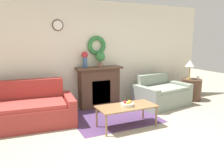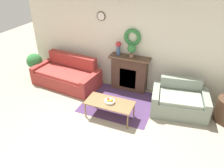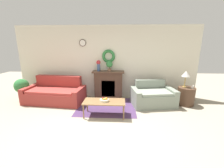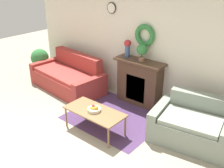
# 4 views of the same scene
# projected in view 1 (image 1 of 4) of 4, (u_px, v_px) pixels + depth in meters

# --- Properties ---
(ground_plane) EXTENTS (16.00, 16.00, 0.00)m
(ground_plane) POSITION_uv_depth(u_px,v_px,m) (154.00, 151.00, 3.50)
(ground_plane) COLOR #9E937F
(floor_rug) EXTENTS (1.89, 1.67, 0.01)m
(floor_rug) POSITION_uv_depth(u_px,v_px,m) (112.00, 116.00, 5.05)
(floor_rug) COLOR #4C335B
(floor_rug) RESTS_ON ground_plane
(wall_back) EXTENTS (6.80, 0.17, 2.70)m
(wall_back) POSITION_uv_depth(u_px,v_px,m) (93.00, 55.00, 5.66)
(wall_back) COLOR beige
(wall_back) RESTS_ON ground_plane
(fireplace) EXTENTS (1.18, 0.41, 1.06)m
(fireplace) POSITION_uv_depth(u_px,v_px,m) (99.00, 87.00, 5.68)
(fireplace) COLOR #4C3323
(fireplace) RESTS_ON ground_plane
(couch_left) EXTENTS (2.13, 1.17, 0.90)m
(couch_left) POSITION_uv_depth(u_px,v_px,m) (23.00, 111.00, 4.51)
(couch_left) COLOR #9E332D
(couch_left) RESTS_ON ground_plane
(loveseat_right) EXTENTS (1.52, 1.14, 0.81)m
(loveseat_right) POSITION_uv_depth(u_px,v_px,m) (161.00, 94.00, 5.87)
(loveseat_right) COLOR gray
(loveseat_right) RESTS_ON ground_plane
(coffee_table) EXTENTS (1.19, 0.57, 0.45)m
(coffee_table) POSITION_uv_depth(u_px,v_px,m) (127.00, 108.00, 4.38)
(coffee_table) COLOR olive
(coffee_table) RESTS_ON ground_plane
(fruit_bowl) EXTENTS (0.26, 0.26, 0.12)m
(fruit_bowl) POSITION_uv_depth(u_px,v_px,m) (127.00, 104.00, 4.36)
(fruit_bowl) COLOR beige
(fruit_bowl) RESTS_ON coffee_table
(side_table_by_loveseat) EXTENTS (0.56, 0.56, 0.61)m
(side_table_by_loveseat) POSITION_uv_depth(u_px,v_px,m) (191.00, 89.00, 6.39)
(side_table_by_loveseat) COLOR #4C3323
(side_table_by_loveseat) RESTS_ON ground_plane
(table_lamp) EXTENTS (0.27, 0.27, 0.55)m
(table_lamp) POSITION_uv_depth(u_px,v_px,m) (190.00, 64.00, 6.25)
(table_lamp) COLOR #B28E42
(table_lamp) RESTS_ON side_table_by_loveseat
(mug) EXTENTS (0.08, 0.08, 0.10)m
(mug) POSITION_uv_depth(u_px,v_px,m) (198.00, 78.00, 6.28)
(mug) COLOR silver
(mug) RESTS_ON side_table_by_loveseat
(vase_on_mantel_left) EXTENTS (0.16, 0.16, 0.40)m
(vase_on_mantel_left) POSITION_uv_depth(u_px,v_px,m) (85.00, 58.00, 5.38)
(vase_on_mantel_left) COLOR #3D5684
(vase_on_mantel_left) RESTS_ON fireplace
(potted_plant_on_mantel) EXTENTS (0.24, 0.24, 0.38)m
(potted_plant_on_mantel) POSITION_uv_depth(u_px,v_px,m) (100.00, 58.00, 5.53)
(potted_plant_on_mantel) COLOR #8E664C
(potted_plant_on_mantel) RESTS_ON fireplace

